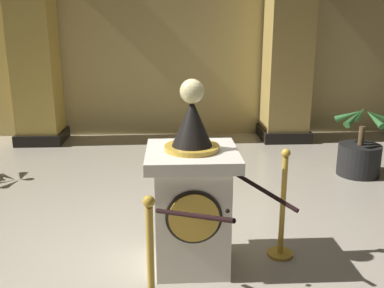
{
  "coord_description": "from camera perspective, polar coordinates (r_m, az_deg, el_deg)",
  "views": [
    {
      "loc": [
        0.13,
        -3.7,
        2.1
      ],
      "look_at": [
        0.3,
        -0.23,
        1.13
      ],
      "focal_mm": 40.26,
      "sensor_mm": 36.0,
      "label": 1
    }
  ],
  "objects": [
    {
      "name": "back_wall",
      "position": [
        8.34,
        -3.87,
        15.39
      ],
      "size": [
        10.92,
        0.16,
        4.14
      ],
      "primitive_type": "cube",
      "color": "tan",
      "rests_on": "ground_plane"
    },
    {
      "name": "column_right",
      "position": [
        8.09,
        12.73,
        14.37
      ],
      "size": [
        0.91,
        0.91,
        3.98
      ],
      "color": "black",
      "rests_on": "ground_plane"
    },
    {
      "name": "pedestal_clock",
      "position": [
        3.76,
        0.0,
        -6.96
      ],
      "size": [
        0.78,
        0.78,
        1.68
      ],
      "color": "silver",
      "rests_on": "ground_plane"
    },
    {
      "name": "ground_plane",
      "position": [
        4.25,
        -4.32,
        -14.02
      ],
      "size": [
        10.92,
        10.92,
        0.0
      ],
      "primitive_type": "plane",
      "color": "#B2A893"
    },
    {
      "name": "column_left",
      "position": [
        8.16,
        -20.38,
        13.81
      ],
      "size": [
        0.85,
        0.85,
        3.98
      ],
      "color": "black",
      "rests_on": "ground_plane"
    },
    {
      "name": "stanchion_far",
      "position": [
        4.1,
        11.83,
        -9.77
      ],
      "size": [
        0.24,
        0.24,
        1.05
      ],
      "color": "gold",
      "rests_on": "ground_plane"
    },
    {
      "name": "velvet_rope",
      "position": [
        3.36,
        4.76,
        -7.46
      ],
      "size": [
        1.13,
        1.12,
        0.22
      ],
      "color": "black"
    },
    {
      "name": "potted_palm_right",
      "position": [
        6.59,
        21.28,
        -1.37
      ],
      "size": [
        0.75,
        0.74,
        1.02
      ],
      "color": "black",
      "rests_on": "ground_plane"
    }
  ]
}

